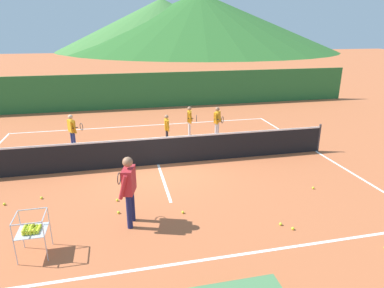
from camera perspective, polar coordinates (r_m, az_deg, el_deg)
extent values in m
plane|color=#BC6038|center=(11.49, -5.80, -3.50)|extent=(120.00, 120.00, 0.00)
cube|color=white|center=(7.04, -0.17, -19.46)|extent=(11.99, 0.08, 0.01)
cube|color=white|center=(16.20, -8.03, 3.15)|extent=(11.99, 0.08, 0.01)
cube|color=white|center=(13.50, 20.33, -1.14)|extent=(0.08, 10.18, 0.01)
cube|color=white|center=(11.49, -5.80, -3.49)|extent=(0.08, 5.44, 0.01)
cylinder|color=#333338|center=(13.38, 20.84, 0.98)|extent=(0.08, 0.08, 1.05)
cube|color=black|center=(11.32, -5.88, -1.35)|extent=(12.05, 0.02, 0.92)
cube|color=white|center=(11.16, -5.96, 0.98)|extent=(12.05, 0.03, 0.06)
cylinder|color=#191E4C|center=(7.93, -10.66, -11.29)|extent=(0.13, 0.13, 0.84)
cylinder|color=#191E4C|center=(8.21, -10.18, -10.16)|extent=(0.13, 0.13, 0.84)
cube|color=#B2262D|center=(7.74, -10.73, -6.11)|extent=(0.35, 0.54, 0.59)
sphere|color=#996B4C|center=(7.57, -10.94, -3.03)|extent=(0.23, 0.23, 0.23)
cylinder|color=#B2262D|center=(7.52, -11.71, -7.26)|extent=(0.24, 0.14, 0.58)
cylinder|color=#B2262D|center=(8.03, -10.58, -5.50)|extent=(0.19, 0.13, 0.58)
torus|color=#262628|center=(8.11, -12.34, -5.77)|extent=(0.10, 0.29, 0.29)
cylinder|color=black|center=(8.05, -10.64, -5.83)|extent=(0.22, 0.08, 0.03)
cylinder|color=navy|center=(13.83, -19.79, 0.81)|extent=(0.10, 0.10, 0.66)
cylinder|color=navy|center=(13.60, -19.44, 0.56)|extent=(0.10, 0.10, 0.66)
cube|color=orange|center=(13.56, -19.88, 2.92)|extent=(0.33, 0.43, 0.46)
sphere|color=#DBAD84|center=(13.47, -20.04, 4.34)|extent=(0.18, 0.18, 0.18)
cylinder|color=orange|center=(13.79, -19.96, 3.05)|extent=(0.19, 0.14, 0.45)
cylinder|color=orange|center=(13.37, -19.41, 2.62)|extent=(0.15, 0.12, 0.45)
torus|color=#262628|center=(13.45, -18.34, 2.83)|extent=(0.15, 0.27, 0.29)
cylinder|color=black|center=(13.38, -19.32, 2.63)|extent=(0.21, 0.12, 0.03)
cylinder|color=black|center=(13.56, -4.32, 1.42)|extent=(0.09, 0.09, 0.59)
cylinder|color=black|center=(13.35, -4.26, 1.13)|extent=(0.09, 0.09, 0.59)
cube|color=orange|center=(13.31, -4.35, 3.34)|extent=(0.19, 0.36, 0.41)
sphere|color=#996B4C|center=(13.23, -4.38, 4.65)|extent=(0.16, 0.16, 0.16)
cylinder|color=orange|center=(13.51, -4.18, 3.47)|extent=(0.17, 0.08, 0.40)
cylinder|color=orange|center=(13.13, -4.16, 2.99)|extent=(0.13, 0.07, 0.41)
cylinder|color=silver|center=(14.50, -0.43, 2.76)|extent=(0.10, 0.10, 0.64)
cylinder|color=silver|center=(14.27, -0.44, 2.48)|extent=(0.10, 0.10, 0.64)
cube|color=orange|center=(14.24, -0.44, 4.72)|extent=(0.26, 0.41, 0.45)
sphere|color=#996B4C|center=(14.16, -0.44, 6.06)|extent=(0.18, 0.18, 0.18)
cylinder|color=orange|center=(14.46, -0.22, 4.83)|extent=(0.18, 0.11, 0.44)
cylinder|color=orange|center=(14.03, -0.32, 4.38)|extent=(0.14, 0.10, 0.44)
torus|color=#262628|center=(14.03, 0.78, 4.39)|extent=(0.09, 0.29, 0.29)
cylinder|color=black|center=(14.03, -0.22, 4.39)|extent=(0.22, 0.08, 0.03)
cylinder|color=silver|center=(14.36, 4.42, 2.56)|extent=(0.10, 0.10, 0.65)
cylinder|color=silver|center=(14.14, 4.11, 2.29)|extent=(0.10, 0.10, 0.65)
cube|color=orange|center=(14.10, 4.32, 4.58)|extent=(0.37, 0.42, 0.46)
sphere|color=#996B4C|center=(14.02, 4.36, 5.95)|extent=(0.18, 0.18, 0.18)
cylinder|color=orange|center=(14.30, 4.81, 4.66)|extent=(0.18, 0.16, 0.45)
cylinder|color=orange|center=(13.89, 4.16, 4.23)|extent=(0.15, 0.13, 0.45)
torus|color=#262628|center=(13.82, 5.21, 4.12)|extent=(0.19, 0.25, 0.29)
cylinder|color=black|center=(13.89, 4.25, 4.22)|extent=(0.20, 0.15, 0.03)
cylinder|color=#B7B7BC|center=(7.98, -27.10, -12.87)|extent=(0.02, 0.02, 0.89)
cylinder|color=#B7B7BC|center=(7.85, -23.06, -12.79)|extent=(0.02, 0.02, 0.89)
cylinder|color=#B7B7BC|center=(7.52, -28.09, -15.06)|extent=(0.02, 0.02, 0.89)
cylinder|color=#B7B7BC|center=(7.38, -23.77, -15.03)|extent=(0.02, 0.02, 0.89)
cube|color=#B7B7BC|center=(7.62, -25.62, -13.25)|extent=(0.56, 0.56, 0.01)
cube|color=#B7B7BC|center=(7.70, -25.56, -10.00)|extent=(0.56, 0.02, 0.02)
cube|color=#B7B7BC|center=(7.22, -26.46, -12.10)|extent=(0.56, 0.02, 0.02)
cube|color=#B7B7BC|center=(7.53, -28.10, -11.06)|extent=(0.02, 0.56, 0.02)
cube|color=#B7B7BC|center=(7.39, -23.86, -10.96)|extent=(0.02, 0.56, 0.02)
sphere|color=yellow|center=(7.53, -26.86, -13.55)|extent=(0.07, 0.07, 0.07)
sphere|color=yellow|center=(7.59, -26.76, -13.31)|extent=(0.07, 0.07, 0.07)
sphere|color=yellow|center=(7.64, -26.60, -13.03)|extent=(0.07, 0.07, 0.07)
sphere|color=yellow|center=(7.70, -26.48, -12.80)|extent=(0.07, 0.07, 0.07)
sphere|color=yellow|center=(7.74, -26.43, -12.54)|extent=(0.07, 0.07, 0.07)
sphere|color=yellow|center=(7.51, -26.31, -13.54)|extent=(0.07, 0.07, 0.07)
sphere|color=yellow|center=(7.56, -26.20, -13.29)|extent=(0.07, 0.07, 0.07)
sphere|color=yellow|center=(7.63, -26.13, -13.02)|extent=(0.07, 0.07, 0.07)
sphere|color=yellow|center=(7.67, -26.06, -12.77)|extent=(0.07, 0.07, 0.07)
sphere|color=yellow|center=(7.73, -25.92, -12.58)|extent=(0.07, 0.07, 0.07)
sphere|color=yellow|center=(7.49, -25.86, -13.58)|extent=(0.07, 0.07, 0.07)
sphere|color=yellow|center=(7.55, -25.78, -13.29)|extent=(0.07, 0.07, 0.07)
sphere|color=yellow|center=(7.60, -25.67, -13.04)|extent=(0.07, 0.07, 0.07)
sphere|color=yellow|center=(7.66, -25.51, -12.76)|extent=(0.07, 0.07, 0.07)
sphere|color=yellow|center=(7.71, -25.42, -12.49)|extent=(0.07, 0.07, 0.07)
sphere|color=yellow|center=(7.48, -25.34, -13.56)|extent=(0.07, 0.07, 0.07)
sphere|color=yellow|center=(7.53, -25.24, -13.28)|extent=(0.07, 0.07, 0.07)
sphere|color=yellow|center=(7.59, -25.20, -13.02)|extent=(0.07, 0.07, 0.07)
sphere|color=yellow|center=(7.64, -25.03, -12.78)|extent=(0.07, 0.07, 0.07)
sphere|color=yellow|center=(7.69, -24.96, -12.51)|extent=(0.07, 0.07, 0.07)
sphere|color=yellow|center=(7.47, -24.89, -13.52)|extent=(0.07, 0.07, 0.07)
sphere|color=yellow|center=(7.52, -24.81, -13.25)|extent=(0.07, 0.07, 0.07)
sphere|color=yellow|center=(7.57, -24.68, -13.01)|extent=(0.07, 0.07, 0.07)
sphere|color=yellow|center=(7.63, -24.55, -12.78)|extent=(0.07, 0.07, 0.07)
sphere|color=yellow|center=(7.68, -24.47, -12.52)|extent=(0.07, 0.07, 0.07)
sphere|color=yellow|center=(7.50, -26.91, -13.18)|extent=(0.07, 0.07, 0.07)
sphere|color=yellow|center=(7.56, -26.78, -12.93)|extent=(0.07, 0.07, 0.07)
sphere|color=yellow|center=(7.61, -26.67, -12.67)|extent=(0.07, 0.07, 0.07)
sphere|color=yellow|center=(7.67, -26.57, -12.45)|extent=(0.07, 0.07, 0.07)
sphere|color=yellow|center=(7.71, -26.47, -12.20)|extent=(0.07, 0.07, 0.07)
sphere|color=yellow|center=(7.48, -26.40, -13.24)|extent=(0.07, 0.07, 0.07)
sphere|color=yellow|center=(7.54, -26.29, -12.93)|extent=(0.07, 0.07, 0.07)
sphere|color=yellow|center=(7.59, -26.19, -12.71)|extent=(0.07, 0.07, 0.07)
sphere|color=yellow|center=(7.65, -26.06, -12.45)|extent=(0.07, 0.07, 0.07)
sphere|color=yellow|center=(7.70, -26.02, -12.18)|extent=(0.07, 0.07, 0.07)
sphere|color=yellow|center=(7.47, -25.92, -13.21)|extent=(0.07, 0.07, 0.07)
sphere|color=yellow|center=(7.52, -25.83, -12.94)|extent=(0.07, 0.07, 0.07)
sphere|color=yellow|center=(7.58, -25.77, -12.67)|extent=(0.07, 0.07, 0.07)
sphere|color=yellow|center=(7.63, -25.59, -12.43)|extent=(0.07, 0.07, 0.07)
sphere|color=yellow|center=(7.68, -25.49, -12.20)|extent=(0.07, 0.07, 0.07)
sphere|color=yellow|center=(7.45, -25.42, -13.14)|extent=(0.07, 0.07, 0.07)
sphere|color=yellow|center=(10.35, 19.96, -7.05)|extent=(0.07, 0.07, 0.07)
sphere|color=yellow|center=(8.74, -12.43, -11.32)|extent=(0.07, 0.07, 0.07)
sphere|color=yellow|center=(10.08, -24.30, -8.36)|extent=(0.07, 0.07, 0.07)
sphere|color=yellow|center=(8.27, 16.83, -13.63)|extent=(0.07, 0.07, 0.07)
sphere|color=yellow|center=(10.18, -29.38, -8.91)|extent=(0.07, 0.07, 0.07)
sphere|color=yellow|center=(8.55, -1.57, -11.56)|extent=(0.07, 0.07, 0.07)
sphere|color=yellow|center=(9.32, -12.64, -9.31)|extent=(0.07, 0.07, 0.07)
sphere|color=yellow|center=(8.36, 14.88, -13.05)|extent=(0.07, 0.07, 0.07)
cube|color=#286B33|center=(19.71, -9.17, 8.94)|extent=(26.37, 0.08, 2.03)
cone|color=#427A38|center=(75.55, -5.15, 19.59)|extent=(44.20, 44.20, 10.46)
cone|color=#2D6628|center=(76.58, 1.23, 20.13)|extent=(57.90, 57.90, 11.76)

